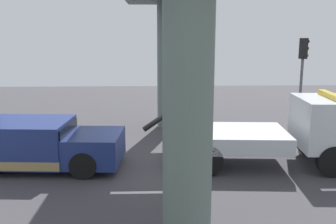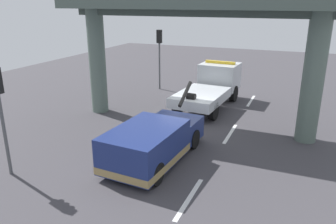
# 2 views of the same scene
# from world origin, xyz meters

# --- Properties ---
(ground_plane) EXTENTS (60.00, 40.00, 0.10)m
(ground_plane) POSITION_xyz_m (0.00, 0.00, -0.05)
(ground_plane) COLOR #423F44
(lane_stripe_west) EXTENTS (2.60, 0.16, 0.01)m
(lane_stripe_west) POSITION_xyz_m (-6.00, -2.21, 0.00)
(lane_stripe_west) COLOR silver
(lane_stripe_west) RESTS_ON ground
(lane_stripe_mid) EXTENTS (2.60, 0.16, 0.01)m
(lane_stripe_mid) POSITION_xyz_m (0.00, -2.21, 0.00)
(lane_stripe_mid) COLOR silver
(lane_stripe_mid) RESTS_ON ground
(lane_stripe_east) EXTENTS (2.60, 0.16, 0.01)m
(lane_stripe_east) POSITION_xyz_m (6.00, -2.21, 0.00)
(lane_stripe_east) COLOR silver
(lane_stripe_east) RESTS_ON ground
(tow_truck_white) EXTENTS (7.32, 2.77, 2.46)m
(tow_truck_white) POSITION_xyz_m (4.36, -0.05, 1.20)
(tow_truck_white) COLOR silver
(tow_truck_white) RESTS_ON ground
(towed_van_green) EXTENTS (5.33, 2.51, 1.58)m
(towed_van_green) POSITION_xyz_m (-4.03, 0.00, 0.78)
(towed_van_green) COLOR navy
(towed_van_green) RESTS_ON ground
(overpass_structure) EXTENTS (3.60, 13.08, 6.55)m
(overpass_structure) POSITION_xyz_m (0.56, 0.00, 5.48)
(overpass_structure) COLOR #596B60
(overpass_structure) RESTS_ON ground
(traffic_light_far) EXTENTS (0.39, 0.32, 4.19)m
(traffic_light_far) POSITION_xyz_m (6.52, 4.42, 3.06)
(traffic_light_far) COLOR #515456
(traffic_light_far) RESTS_ON ground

